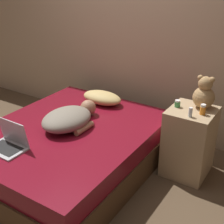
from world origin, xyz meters
The scene contains 11 objects.
ground_plane centered at (0.00, 0.00, 0.00)m, with size 12.00×12.00×0.00m, color brown.
wall_back centered at (0.00, 1.26, 1.30)m, with size 8.00×0.06×2.60m.
bed centered at (0.00, 0.00, 0.24)m, with size 1.57×1.95×0.48m.
nightstand centered at (1.06, 0.61, 0.35)m, with size 0.43×0.46×0.71m.
pillow centered at (-0.07, 0.71, 0.55)m, with size 0.50×0.29×0.14m.
person_lying centered at (-0.02, 0.05, 0.57)m, with size 0.44×0.72×0.18m.
laptop centered at (-0.20, -0.57, 0.53)m, with size 0.35×0.25×0.25m.
teddy_bear centered at (1.12, 0.71, 0.85)m, with size 0.21×0.21×0.32m.
bottle_clear centered at (1.09, 0.45, 0.75)m, with size 0.04×0.04×0.09m.
bottle_orange centered at (1.17, 0.56, 0.76)m, with size 0.05×0.05×0.10m.
bottle_green centered at (0.91, 0.59, 0.74)m, with size 0.06×0.06×0.07m.
Camera 1 is at (1.87, -2.10, 1.96)m, focal length 50.00 mm.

